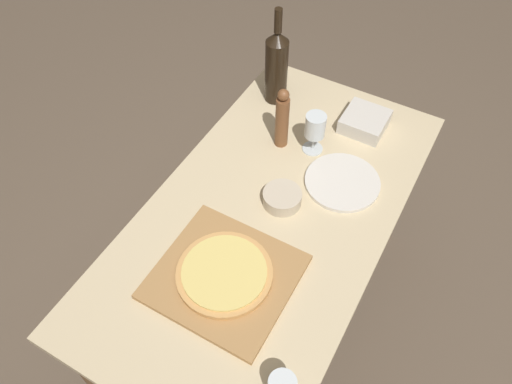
{
  "coord_description": "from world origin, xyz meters",
  "views": [
    {
      "loc": [
        0.43,
        -0.86,
        2.04
      ],
      "look_at": [
        -0.06,
        0.0,
        0.8
      ],
      "focal_mm": 35.0,
      "sensor_mm": 36.0,
      "label": 1
    }
  ],
  "objects_px": {
    "small_bowl": "(282,198)",
    "wine_glass": "(314,127)",
    "wine_bottle": "(276,66)",
    "pepper_mill": "(282,119)",
    "pizza": "(225,273)"
  },
  "relations": [
    {
      "from": "pizza",
      "to": "wine_bottle",
      "type": "distance_m",
      "value": 0.82
    },
    {
      "from": "wine_bottle",
      "to": "pepper_mill",
      "type": "relative_size",
      "value": 1.58
    },
    {
      "from": "small_bowl",
      "to": "wine_glass",
      "type": "bearing_deg",
      "value": 94.09
    },
    {
      "from": "pizza",
      "to": "small_bowl",
      "type": "bearing_deg",
      "value": 87.53
    },
    {
      "from": "pizza",
      "to": "wine_bottle",
      "type": "xyz_separation_m",
      "value": [
        -0.25,
        0.78,
        0.12
      ]
    },
    {
      "from": "pepper_mill",
      "to": "wine_bottle",
      "type": "bearing_deg",
      "value": 122.65
    },
    {
      "from": "pepper_mill",
      "to": "small_bowl",
      "type": "relative_size",
      "value": 1.91
    },
    {
      "from": "wine_bottle",
      "to": "small_bowl",
      "type": "xyz_separation_m",
      "value": [
        0.26,
        -0.45,
        -0.13
      ]
    },
    {
      "from": "small_bowl",
      "to": "wine_bottle",
      "type": "bearing_deg",
      "value": 120.39
    },
    {
      "from": "pepper_mill",
      "to": "small_bowl",
      "type": "bearing_deg",
      "value": -61.66
    },
    {
      "from": "pepper_mill",
      "to": "wine_glass",
      "type": "height_order",
      "value": "pepper_mill"
    },
    {
      "from": "wine_bottle",
      "to": "wine_glass",
      "type": "distance_m",
      "value": 0.31
    },
    {
      "from": "wine_bottle",
      "to": "wine_glass",
      "type": "xyz_separation_m",
      "value": [
        0.24,
        -0.18,
        -0.05
      ]
    },
    {
      "from": "wine_bottle",
      "to": "pepper_mill",
      "type": "xyz_separation_m",
      "value": [
        0.13,
        -0.21,
        -0.04
      ]
    },
    {
      "from": "pepper_mill",
      "to": "wine_glass",
      "type": "xyz_separation_m",
      "value": [
        0.11,
        0.03,
        -0.01
      ]
    }
  ]
}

